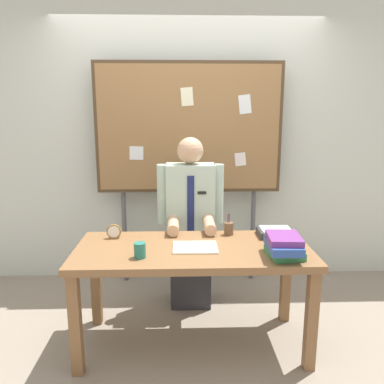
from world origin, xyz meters
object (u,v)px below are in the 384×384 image
at_px(person, 190,229).
at_px(paper_tray, 276,232).
at_px(open_notebook, 195,247).
at_px(desk_clock, 114,232).
at_px(book_stack, 284,246).
at_px(pen_holder, 229,228).
at_px(desk, 193,260).
at_px(coffee_mug, 140,250).
at_px(bulletin_board, 189,130).

relative_size(person, paper_tray, 5.57).
distance_m(open_notebook, desk_clock, 0.63).
height_order(book_stack, desk_clock, book_stack).
distance_m(desk_clock, paper_tray, 1.20).
relative_size(open_notebook, pen_holder, 1.89).
distance_m(desk, desk_clock, 0.63).
xyz_separation_m(open_notebook, paper_tray, (0.61, 0.24, 0.02)).
relative_size(coffee_mug, pen_holder, 0.62).
distance_m(person, book_stack, 0.99).
bearing_deg(open_notebook, pen_holder, 46.82).
distance_m(person, pen_holder, 0.46).
bearing_deg(open_notebook, desk_clock, 158.83).
height_order(person, bulletin_board, bulletin_board).
bearing_deg(book_stack, paper_tray, 83.00).
xyz_separation_m(desk, paper_tray, (0.63, 0.22, 0.12)).
bearing_deg(paper_tray, bulletin_board, 127.19).
xyz_separation_m(desk_clock, paper_tray, (1.20, 0.01, -0.02)).
xyz_separation_m(person, bulletin_board, (0.00, 0.45, 0.80)).
bearing_deg(desk_clock, paper_tray, 0.69).
bearing_deg(paper_tray, book_stack, -97.00).
xyz_separation_m(desk_clock, coffee_mug, (0.23, -0.38, 0.00)).
xyz_separation_m(person, desk_clock, (-0.57, -0.40, 0.11)).
height_order(desk, book_stack, book_stack).
height_order(desk_clock, paper_tray, desk_clock).
bearing_deg(open_notebook, paper_tray, 21.53).
bearing_deg(coffee_mug, desk_clock, 120.73).
bearing_deg(desk, bulletin_board, 89.99).
relative_size(desk, person, 1.12).
bearing_deg(desk_clock, desk, -19.91).
distance_m(desk, open_notebook, 0.10).
xyz_separation_m(bulletin_board, coffee_mug, (-0.35, -1.23, -0.69)).
distance_m(desk, coffee_mug, 0.41).
height_order(desk_clock, pen_holder, pen_holder).
bearing_deg(bulletin_board, coffee_mug, -105.72).
bearing_deg(desk_clock, coffee_mug, -59.27).
bearing_deg(pen_holder, bulletin_board, 109.60).
height_order(person, pen_holder, person).
height_order(person, book_stack, person).
bearing_deg(desk, coffee_mug, -152.92).
xyz_separation_m(open_notebook, coffee_mug, (-0.36, -0.16, 0.04)).
height_order(book_stack, open_notebook, book_stack).
distance_m(desk, person, 0.61).
height_order(person, paper_tray, person).
height_order(desk, bulletin_board, bulletin_board).
relative_size(desk, coffee_mug, 16.24).
bearing_deg(paper_tray, pen_holder, 173.23).
relative_size(book_stack, coffee_mug, 3.06).
distance_m(bulletin_board, pen_holder, 1.08).
relative_size(desk, open_notebook, 5.35).
xyz_separation_m(desk, desk_clock, (-0.57, 0.21, 0.14)).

